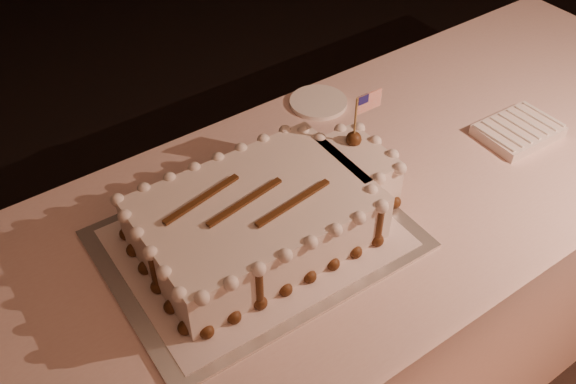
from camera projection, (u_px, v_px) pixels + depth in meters
banquet_table at (316, 312)px, 1.66m from camera, size 2.40×0.80×0.75m
cake_board at (257, 239)px, 1.33m from camera, size 0.62×0.47×0.01m
doily at (256, 238)px, 1.32m from camera, size 0.55×0.43×0.00m
sheet_cake at (269, 212)px, 1.30m from camera, size 0.58×0.34×0.23m
napkin_stack at (518, 131)px, 1.58m from camera, size 0.20×0.15×0.03m
side_plate at (318, 102)px, 1.68m from camera, size 0.15×0.15×0.01m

